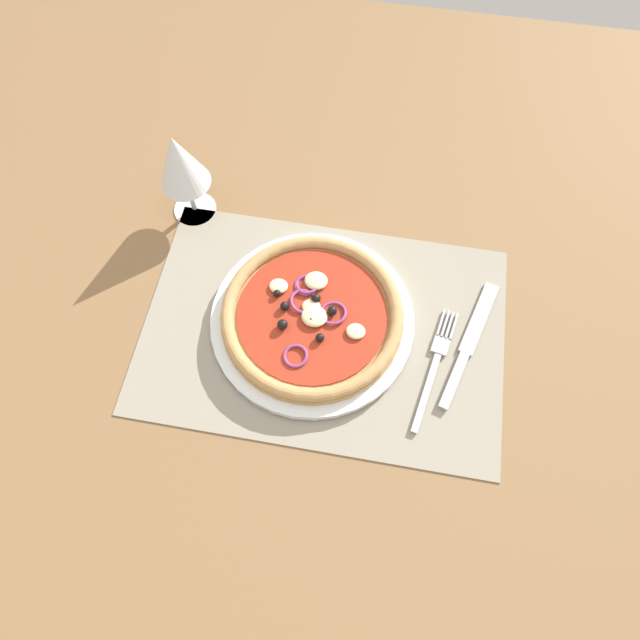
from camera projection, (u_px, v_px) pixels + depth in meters
ground_plane at (324, 332)px, 74.95cm from camera, size 190.00×140.00×2.40cm
placemat at (324, 328)px, 73.68cm from camera, size 48.80×33.11×0.40cm
plate at (312, 320)px, 73.31cm from camera, size 27.58×27.58×1.26cm
pizza at (312, 314)px, 71.78cm from camera, size 24.46×24.46×2.69cm
fork at (436, 362)px, 71.12cm from camera, size 4.96×17.95×0.44cm
knife at (469, 342)px, 72.32cm from camera, size 7.22×19.65×0.62cm
wine_glass at (180, 164)px, 73.42cm from camera, size 7.20×7.20×14.90cm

